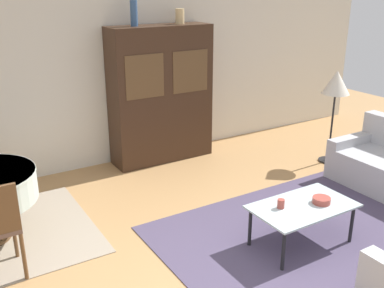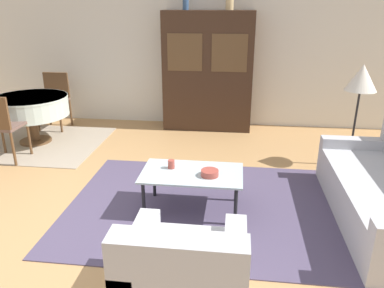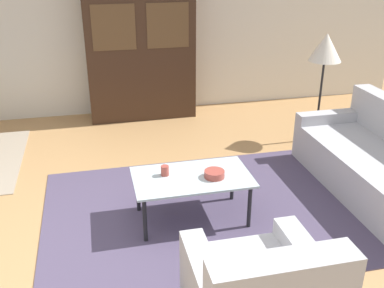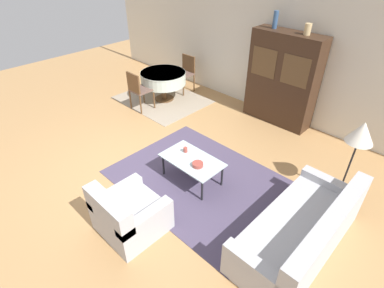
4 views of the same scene
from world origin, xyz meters
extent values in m
plane|color=tan|center=(0.00, 0.00, 0.00)|extent=(14.00, 14.00, 0.00)
cube|color=beige|center=(0.00, 3.63, 1.35)|extent=(10.00, 0.06, 2.70)
cube|color=#4C425B|center=(1.09, 0.60, 0.01)|extent=(2.95, 2.19, 0.01)
cube|color=#B2B2B7|center=(2.86, 0.55, 0.21)|extent=(0.90, 2.06, 0.42)
cube|color=#B2B2B7|center=(2.86, 1.50, 0.48)|extent=(0.90, 0.16, 0.12)
cube|color=#B2B2B7|center=(1.06, -1.13, 0.60)|extent=(0.84, 0.20, 0.38)
cube|color=#B2B2B7|center=(0.72, -0.81, 0.47)|extent=(0.16, 0.83, 0.12)
cube|color=#B2B2B7|center=(1.40, -0.81, 0.47)|extent=(0.16, 0.83, 0.12)
cylinder|color=black|center=(0.49, 0.27, 0.22)|extent=(0.04, 0.04, 0.41)
cylinder|color=black|center=(1.40, 0.27, 0.22)|extent=(0.04, 0.04, 0.41)
cylinder|color=black|center=(0.49, 0.76, 0.22)|extent=(0.04, 0.04, 0.41)
cylinder|color=black|center=(1.40, 0.76, 0.22)|extent=(0.04, 0.04, 0.41)
cube|color=silver|center=(0.94, 0.52, 0.43)|extent=(1.03, 0.61, 0.02)
cube|color=#382316|center=(0.86, 3.35, 0.98)|extent=(1.48, 0.47, 1.96)
cube|color=brown|center=(0.51, 3.11, 1.32)|extent=(0.56, 0.01, 0.59)
cube|color=brown|center=(1.22, 3.11, 1.32)|extent=(0.56, 0.01, 0.59)
cylinder|color=black|center=(2.91, 1.95, 0.01)|extent=(0.28, 0.28, 0.02)
cylinder|color=black|center=(2.91, 1.95, 0.54)|extent=(0.03, 0.03, 1.02)
cone|color=silver|center=(2.91, 1.95, 1.19)|extent=(0.39, 0.39, 0.33)
cylinder|color=#9E4238|center=(0.72, 0.59, 0.49)|extent=(0.07, 0.07, 0.09)
cylinder|color=#9E4238|center=(1.13, 0.46, 0.47)|extent=(0.18, 0.18, 0.06)
camera|label=1|loc=(-2.05, -2.28, 2.51)|focal=42.00mm
camera|label=2|loc=(1.37, -2.93, 2.06)|focal=35.00mm
camera|label=3|loc=(0.16, -2.87, 2.29)|focal=42.00mm
camera|label=4|loc=(3.68, -2.29, 3.45)|focal=28.00mm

